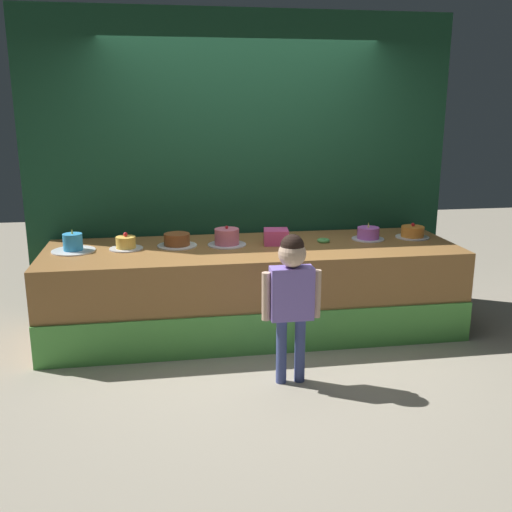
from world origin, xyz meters
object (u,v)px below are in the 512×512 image
donut (323,241)px  cake_left (126,244)px  cake_center_right (227,238)px  cake_far_right (413,232)px  cake_center_left (177,240)px  pink_box (276,237)px  child_figure (292,289)px  cake_right (368,234)px  cake_far_left (73,244)px

donut → cake_left: (-1.70, 0.02, 0.03)m
cake_left → cake_center_right: cake_center_right is taller
cake_far_right → cake_center_left: bearing=179.7°
cake_far_right → cake_center_right: bearing=-179.2°
pink_box → donut: pink_box is taller
child_figure → cake_center_left: size_ratio=3.19×
cake_center_right → cake_right: size_ratio=1.14×
cake_center_right → cake_right: (1.28, 0.02, -0.02)m
cake_far_left → cake_center_left: 0.85m
pink_box → donut: bearing=-0.7°
child_figure → cake_far_left: child_figure is taller
cake_far_left → cake_left: size_ratio=1.28×
pink_box → cake_far_right: bearing=2.2°
child_figure → cake_left: 1.63m
child_figure → donut: 1.22m
cake_center_right → pink_box: bearing=-3.3°
cake_center_left → cake_far_right: 2.13m
cake_far_right → cake_right: bearing=-179.0°
child_figure → cake_far_left: bearing=145.1°
cake_center_left → child_figure: bearing=-57.3°
pink_box → cake_far_right: size_ratio=0.69×
cake_left → cake_center_right: (0.85, 0.00, 0.02)m
cake_right → cake_far_right: bearing=1.0°
donut → cake_center_right: 0.85m
child_figure → donut: child_figure is taller
cake_center_right → cake_far_right: size_ratio=1.10×
cake_far_left → cake_center_left: (0.85, 0.05, -0.01)m
cake_far_left → cake_center_right: 1.28m
pink_box → cake_center_left: (-0.85, 0.06, -0.02)m
donut → cake_left: 1.71m
child_figure → cake_far_left: size_ratio=3.05×
child_figure → cake_right: size_ratio=3.74×
cake_left → cake_far_right: 2.56m
cake_far_left → cake_far_right: 2.98m
donut → cake_far_left: size_ratio=0.31×
cake_far_left → cake_left: cake_far_left is taller
child_figure → cake_left: child_figure is taller
cake_left → cake_far_right: cake_left is taller
child_figure → cake_right: 1.50m
child_figure → cake_right: bearing=50.0°
cake_center_right → cake_far_right: bearing=0.8°
pink_box → cake_far_left: (-1.70, 0.01, -0.01)m
cake_right → cake_left: bearing=-179.4°
cake_center_left → cake_center_right: (0.43, -0.03, 0.02)m
cake_far_left → cake_left: bearing=1.1°
cake_center_right → cake_right: 1.28m
pink_box → cake_center_left: size_ratio=0.61×
pink_box → cake_far_right: 1.28m
donut → child_figure: bearing=-115.9°
donut → cake_far_left: bearing=179.6°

